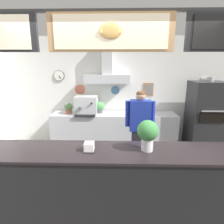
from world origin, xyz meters
The scene contains 11 objects.
ground_plane centered at (0.00, 0.00, 0.00)m, with size 6.58×6.58×0.00m, color #514C47.
back_wall_assembly centered at (-0.01, 2.06, 1.44)m, with size 5.48×2.58×2.70m.
service_counter centered at (0.00, -0.44, 0.50)m, with size 4.75×0.64×1.01m.
back_prep_counter centered at (0.01, 1.81, 0.45)m, with size 2.94×0.58×0.90m.
pizza_oven centered at (2.08, 1.62, 0.84)m, with size 0.74×0.69×1.78m.
shop_worker centered at (0.49, 0.76, 0.85)m, with size 0.53×0.24×1.58m.
espresso_machine centered at (-0.64, 1.79, 1.11)m, with size 0.51×0.54×0.42m.
potted_basil centered at (-1.07, 1.79, 1.04)m, with size 0.19×0.19×0.25m.
potted_oregano centered at (-0.34, 1.85, 1.06)m, with size 0.23×0.23×0.28m.
basil_vase centered at (0.45, -0.41, 1.22)m, with size 0.26×0.26×0.38m.
napkin_holder centered at (-0.26, -0.45, 1.06)m, with size 0.15×0.14×0.12m.
Camera 1 is at (0.08, -2.59, 2.03)m, focal length 30.67 mm.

